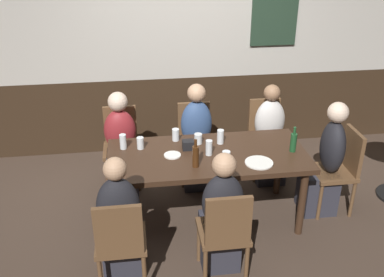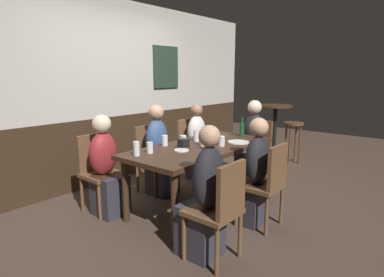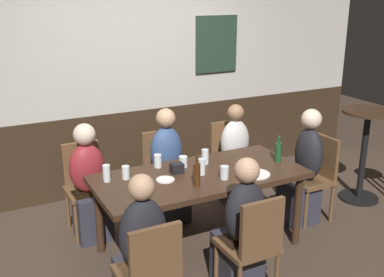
{
  "view_description": "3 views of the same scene",
  "coord_description": "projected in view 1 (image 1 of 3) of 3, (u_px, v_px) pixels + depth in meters",
  "views": [
    {
      "loc": [
        -0.65,
        -3.64,
        2.74
      ],
      "look_at": [
        -0.16,
        -0.07,
        0.94
      ],
      "focal_mm": 41.78,
      "sensor_mm": 36.0,
      "label": 1
    },
    {
      "loc": [
        -2.86,
        -2.25,
        1.56
      ],
      "look_at": [
        -0.22,
        -0.05,
        0.87
      ],
      "focal_mm": 30.1,
      "sensor_mm": 36.0,
      "label": 2
    },
    {
      "loc": [
        -1.8,
        -3.37,
        2.3
      ],
      "look_at": [
        -0.08,
        -0.0,
        1.08
      ],
      "focal_mm": 43.39,
      "sensor_mm": 36.0,
      "label": 3
    }
  ],
  "objects": [
    {
      "name": "plate_white_large",
      "position": [
        259.0,
        163.0,
        4.04
      ],
      "size": [
        0.26,
        0.26,
        0.01
      ],
      "primitive_type": "cylinder",
      "color": "white",
      "rests_on": "dining_table"
    },
    {
      "name": "person_mid_far",
      "position": [
        197.0,
        144.0,
        4.92
      ],
      "size": [
        0.34,
        0.37,
        1.17
      ],
      "color": "#2D2D38",
      "rests_on": "ground_plane"
    },
    {
      "name": "tumbler_water",
      "position": [
        220.0,
        138.0,
        4.37
      ],
      "size": [
        0.07,
        0.07,
        0.14
      ],
      "color": "silver",
      "rests_on": "dining_table"
    },
    {
      "name": "chair_mid_near",
      "position": [
        225.0,
        231.0,
        3.56
      ],
      "size": [
        0.4,
        0.4,
        0.88
      ],
      "color": "brown",
      "rests_on": "ground_plane"
    },
    {
      "name": "person_right_far",
      "position": [
        269.0,
        141.0,
        5.03
      ],
      "size": [
        0.34,
        0.37,
        1.12
      ],
      "color": "#2D2D38",
      "rests_on": "ground_plane"
    },
    {
      "name": "beer_bottle_green",
      "position": [
        293.0,
        142.0,
        4.21
      ],
      "size": [
        0.06,
        0.06,
        0.25
      ],
      "color": "#194723",
      "rests_on": "dining_table"
    },
    {
      "name": "wall_back",
      "position": [
        186.0,
        49.0,
        5.42
      ],
      "size": [
        6.4,
        0.13,
        2.6
      ],
      "color": "#332316",
      "rests_on": "ground_plane"
    },
    {
      "name": "beer_bottle_brown",
      "position": [
        196.0,
        156.0,
        3.94
      ],
      "size": [
        0.06,
        0.06,
        0.27
      ],
      "color": "#42230F",
      "rests_on": "dining_table"
    },
    {
      "name": "beer_glass_tall",
      "position": [
        176.0,
        136.0,
        4.43
      ],
      "size": [
        0.07,
        0.07,
        0.12
      ],
      "color": "silver",
      "rests_on": "dining_table"
    },
    {
      "name": "ground_plane",
      "position": [
        206.0,
        218.0,
        4.53
      ],
      "size": [
        12.0,
        12.0,
        0.0
      ],
      "primitive_type": "plane",
      "color": "#423328"
    },
    {
      "name": "pint_glass_pale",
      "position": [
        209.0,
        149.0,
        4.16
      ],
      "size": [
        0.06,
        0.06,
        0.15
      ],
      "color": "silver",
      "rests_on": "dining_table"
    },
    {
      "name": "chair_right_far",
      "position": [
        265.0,
        133.0,
        5.17
      ],
      "size": [
        0.4,
        0.4,
        0.88
      ],
      "color": "brown",
      "rests_on": "ground_plane"
    },
    {
      "name": "highball_clear",
      "position": [
        123.0,
        143.0,
        4.27
      ],
      "size": [
        0.06,
        0.06,
        0.15
      ],
      "color": "silver",
      "rests_on": "dining_table"
    },
    {
      "name": "plate_white_small",
      "position": [
        172.0,
        155.0,
        4.17
      ],
      "size": [
        0.16,
        0.16,
        0.01
      ],
      "primitive_type": "cylinder",
      "color": "white",
      "rests_on": "dining_table"
    },
    {
      "name": "dining_table",
      "position": [
        207.0,
        161.0,
        4.24
      ],
      "size": [
        1.88,
        0.87,
        0.74
      ],
      "color": "#382316",
      "rests_on": "ground_plane"
    },
    {
      "name": "chair_left_far",
      "position": [
        121.0,
        142.0,
        4.96
      ],
      "size": [
        0.4,
        0.4,
        0.88
      ],
      "color": "brown",
      "rests_on": "ground_plane"
    },
    {
      "name": "beer_glass_half",
      "position": [
        226.0,
        158.0,
        4.02
      ],
      "size": [
        0.07,
        0.07,
        0.12
      ],
      "color": "silver",
      "rests_on": "dining_table"
    },
    {
      "name": "person_left_far",
      "position": [
        121.0,
        150.0,
        4.83
      ],
      "size": [
        0.34,
        0.37,
        1.12
      ],
      "color": "#2D2D38",
      "rests_on": "ground_plane"
    },
    {
      "name": "condiment_caddy",
      "position": [
        188.0,
        145.0,
        4.27
      ],
      "size": [
        0.11,
        0.09,
        0.09
      ],
      "primitive_type": "cube",
      "color": "black",
      "rests_on": "dining_table"
    },
    {
      "name": "chair_left_near",
      "position": [
        120.0,
        240.0,
        3.46
      ],
      "size": [
        0.4,
        0.4,
        0.88
      ],
      "color": "brown",
      "rests_on": "ground_plane"
    },
    {
      "name": "person_left_near",
      "position": [
        121.0,
        228.0,
        3.61
      ],
      "size": [
        0.34,
        0.37,
        1.16
      ],
      "color": "#2D2D38",
      "rests_on": "ground_plane"
    },
    {
      "name": "pint_glass_stout",
      "position": [
        198.0,
        139.0,
        4.38
      ],
      "size": [
        0.08,
        0.08,
        0.1
      ],
      "color": "silver",
      "rests_on": "dining_table"
    },
    {
      "name": "person_mid_near",
      "position": [
        221.0,
        221.0,
        3.71
      ],
      "size": [
        0.34,
        0.37,
        1.13
      ],
      "color": "#2D2D38",
      "rests_on": "ground_plane"
    },
    {
      "name": "chair_head_east",
      "position": [
        340.0,
        166.0,
        4.48
      ],
      "size": [
        0.4,
        0.4,
        0.88
      ],
      "color": "brown",
      "rests_on": "ground_plane"
    },
    {
      "name": "chair_mid_far",
      "position": [
        195.0,
        137.0,
        5.06
      ],
      "size": [
        0.4,
        0.4,
        0.88
      ],
      "color": "brown",
      "rests_on": "ground_plane"
    },
    {
      "name": "person_head_east",
      "position": [
        325.0,
        167.0,
        4.45
      ],
      "size": [
        0.37,
        0.34,
        1.19
      ],
      "color": "#2D2D38",
      "rests_on": "ground_plane"
    },
    {
      "name": "pint_glass_amber",
      "position": [
        140.0,
        144.0,
        4.28
      ],
      "size": [
        0.07,
        0.07,
        0.12
      ],
      "color": "silver",
      "rests_on": "dining_table"
    }
  ]
}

